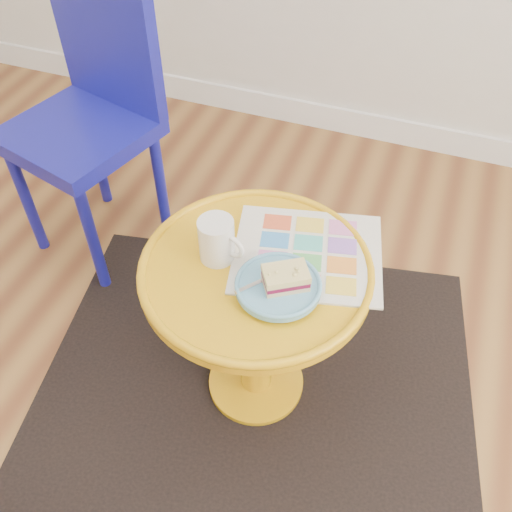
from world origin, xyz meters
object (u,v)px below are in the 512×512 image
(chair, at_px, (92,107))
(mug, at_px, (217,239))
(side_table, at_px, (256,306))
(plate, at_px, (278,286))
(newspaper, at_px, (307,253))

(chair, relative_size, mug, 7.65)
(mug, bearing_deg, side_table, 14.49)
(chair, xyz_separation_m, plate, (0.81, -0.52, 0.02))
(side_table, relative_size, chair, 0.60)
(newspaper, height_order, plate, plate)
(side_table, distance_m, plate, 0.19)
(newspaper, bearing_deg, side_table, -153.86)
(chair, distance_m, newspaper, 0.93)
(mug, bearing_deg, plate, -2.57)
(side_table, bearing_deg, mug, 178.98)
(chair, bearing_deg, side_table, -17.02)
(side_table, distance_m, mug, 0.23)
(newspaper, height_order, mug, mug)
(side_table, height_order, newspaper, newspaper)
(chair, bearing_deg, newspaper, -9.18)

